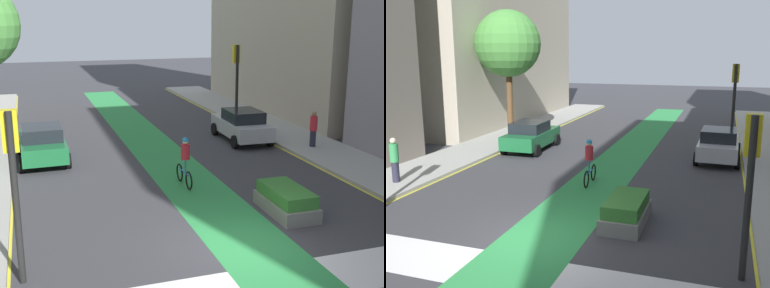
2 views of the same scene
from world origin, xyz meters
TOP-DOWN VIEW (x-y plane):
  - ground_plane at (0.00, 0.00)m, footprint 120.00×120.00m
  - bike_lane_paint at (0.33, 0.00)m, footprint 2.40×60.00m
  - crosswalk_band at (0.00, -2.00)m, footprint 12.00×1.80m
  - curb_stripe_left at (-6.00, 0.00)m, footprint 0.16×60.00m
  - traffic_signal_near_left at (-5.64, 0.06)m, footprint 0.35×0.52m
  - traffic_signal_far_right at (5.44, 13.45)m, footprint 0.35×0.52m
  - car_silver_right_far at (4.85, 11.21)m, footprint 2.12×4.25m
  - car_green_left_far at (-4.76, 10.42)m, footprint 2.11×4.24m
  - cyclist_in_lane at (0.07, 5.41)m, footprint 0.32×1.73m
  - pedestrian_sidewalk_right_a at (7.29, 8.56)m, footprint 0.34×0.34m
  - median_planter at (2.33, 1.90)m, footprint 1.19×2.39m

SIDE VIEW (x-z plane):
  - ground_plane at x=0.00m, z-range 0.00..0.00m
  - crosswalk_band at x=0.00m, z-range 0.00..0.01m
  - bike_lane_paint at x=0.33m, z-range 0.00..0.01m
  - curb_stripe_left at x=-6.00m, z-range 0.00..0.01m
  - median_planter at x=2.33m, z-range -0.02..0.83m
  - car_silver_right_far at x=4.85m, z-range 0.02..1.59m
  - car_green_left_far at x=-4.76m, z-range 0.02..1.59m
  - cyclist_in_lane at x=0.07m, z-range 0.04..1.90m
  - pedestrian_sidewalk_right_a at x=7.29m, z-range 0.16..1.81m
  - traffic_signal_near_left at x=-5.64m, z-range 0.83..4.92m
  - traffic_signal_far_right at x=5.44m, z-range 0.91..5.51m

